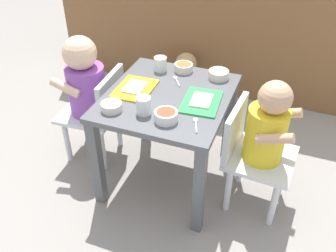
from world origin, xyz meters
The scene contains 16 objects.
ground_plane centered at (0.00, 0.00, 0.00)m, with size 7.00×7.00×0.00m, color gray.
kitchen_cabinet_back centered at (0.00, 1.05, 0.52)m, with size 2.23×0.35×1.05m, color brown.
dining_table centered at (0.00, 0.00, 0.39)m, with size 0.53×0.58×0.48m.
seated_child_left centered at (-0.43, 0.03, 0.42)m, with size 0.29×0.29×0.67m.
seated_child_right centered at (0.42, -0.02, 0.40)m, with size 0.30×0.30×0.64m.
dog centered at (-0.22, 0.63, 0.20)m, with size 0.29×0.43×0.31m.
food_tray_left centered at (-0.15, -0.01, 0.48)m, with size 0.16×0.21×0.02m.
food_tray_right centered at (0.15, -0.01, 0.48)m, with size 0.17×0.22×0.02m.
water_cup_left centered at (-0.11, 0.20, 0.51)m, with size 0.06×0.06×0.07m.
water_cup_right centered at (-0.04, -0.17, 0.51)m, with size 0.06×0.06×0.07m.
cereal_bowl_left_side centered at (-0.17, -0.19, 0.50)m, with size 0.09×0.09×0.03m.
veggie_bowl_near centered at (-0.01, 0.23, 0.50)m, with size 0.09×0.09×0.04m.
cereal_bowl_right_side centered at (0.17, 0.22, 0.50)m, with size 0.09×0.09×0.04m.
veggie_bowl_far centered at (0.06, -0.18, 0.50)m, with size 0.09×0.09×0.04m.
spoon_by_left_tray centered at (-0.01, 0.13, 0.48)m, with size 0.07×0.09×0.01m.
spoon_by_right_tray centered at (0.18, -0.16, 0.48)m, with size 0.05×0.10×0.01m.
Camera 1 is at (0.49, -1.28, 1.31)m, focal length 39.66 mm.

